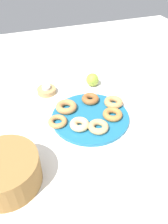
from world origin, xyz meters
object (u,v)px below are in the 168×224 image
object	(u,v)px
apple	(92,80)
donut_0	(66,107)
donut_1	(80,124)
donut_3	(113,102)
donut_6	(113,114)
donut_5	(57,121)
donut_plate	(90,117)
basket	(5,171)
donut_2	(99,126)
donut_4	(90,99)
candle_holder	(47,91)
tealight	(46,87)

from	to	relation	value
apple	donut_0	bearing A→B (deg)	131.18
donut_1	donut_3	xyz separation A→B (m)	(0.09, -0.20, -0.00)
donut_1	donut_6	xyz separation A→B (m)	(0.01, -0.16, -0.00)
donut_5	donut_6	size ratio (longest dim) A/B	0.93
donut_6	donut_plate	bearing A→B (deg)	66.41
donut_5	basket	distance (m)	0.31
donut_0	donut_plate	bearing A→B (deg)	-132.64
basket	apple	distance (m)	0.67
donut_2	basket	world-z (taller)	basket
donut_2	basket	xyz separation A→B (m)	(-0.12, 0.38, 0.03)
donut_6	donut_4	bearing A→B (deg)	20.06
donut_5	apple	world-z (taller)	apple
donut_2	apple	world-z (taller)	apple
donut_1	donut_3	size ratio (longest dim) A/B	0.93
donut_6	candle_holder	bearing A→B (deg)	37.12
donut_4	donut_6	distance (m)	0.15
donut_4	donut_6	xyz separation A→B (m)	(-0.14, -0.05, -0.00)
donut_2	donut_6	size ratio (longest dim) A/B	0.98
donut_plate	basket	xyz separation A→B (m)	(-0.21, 0.38, 0.05)
donut_3	donut_5	distance (m)	0.28
donut_1	apple	xyz separation A→B (m)	(0.31, -0.18, 0.01)
donut_3	donut_6	distance (m)	0.09
donut_4	donut_0	bearing A→B (deg)	99.26
donut_6	tealight	world-z (taller)	same
donut_plate	basket	world-z (taller)	basket
donut_0	donut_2	xyz separation A→B (m)	(-0.17, -0.09, -0.00)
donut_3	basket	bearing A→B (deg)	116.06
basket	apple	world-z (taller)	basket
donut_5	apple	bearing A→B (deg)	-46.00
tealight	basket	bearing A→B (deg)	153.54
donut_2	candle_holder	size ratio (longest dim) A/B	0.89
donut_0	apple	xyz separation A→B (m)	(0.17, -0.20, 0.01)
donut_plate	donut_6	xyz separation A→B (m)	(-0.04, -0.09, 0.02)
donut_2	candle_holder	bearing A→B (deg)	22.14
donut_6	candle_holder	size ratio (longest dim) A/B	0.90
donut_3	candle_holder	xyz separation A→B (m)	(0.23, 0.27, -0.02)
donut_5	tealight	xyz separation A→B (m)	(0.26, -0.01, 0.01)
donut_0	donut_1	world-z (taller)	same
donut_5	apple	xyz separation A→B (m)	(0.25, -0.26, 0.01)
donut_3	apple	bearing A→B (deg)	6.08
donut_1	basket	distance (m)	0.35
donut_2	tealight	size ratio (longest dim) A/B	1.97
donut_6	candle_holder	world-z (taller)	donut_6
donut_1	donut_2	size ratio (longest dim) A/B	0.96
donut_1	donut_3	distance (m)	0.22
donut_0	donut_3	world-z (taller)	same
donut_5	donut_0	bearing A→B (deg)	-38.64
donut_5	basket	size ratio (longest dim) A/B	0.36
donut_plate	donut_3	world-z (taller)	donut_3
donut_3	tealight	size ratio (longest dim) A/B	2.02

